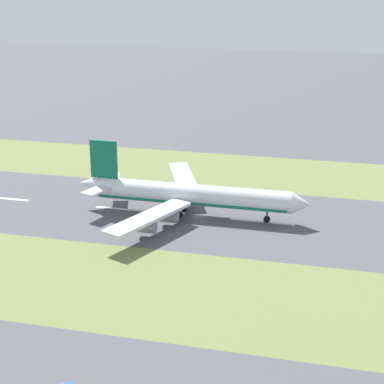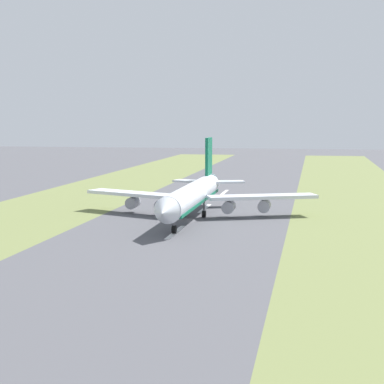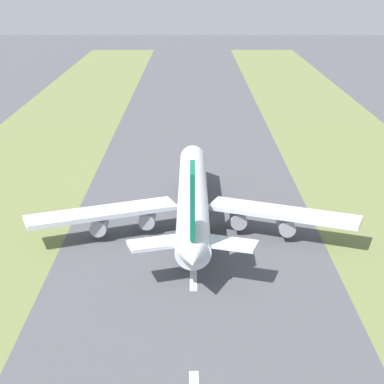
# 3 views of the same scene
# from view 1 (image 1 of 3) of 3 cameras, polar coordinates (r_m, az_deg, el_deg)

# --- Properties ---
(ground_plane) EXTENTS (800.00, 800.00, 0.00)m
(ground_plane) POSITION_cam_1_polar(r_m,az_deg,el_deg) (181.27, 0.69, -2.16)
(ground_plane) COLOR #4C4C51
(grass_median_west) EXTENTS (40.00, 600.00, 0.01)m
(grass_median_west) POSITION_cam_1_polar(r_m,az_deg,el_deg) (222.88, 3.38, 1.93)
(grass_median_west) COLOR olive
(grass_median_west) RESTS_ON ground
(grass_median_east) EXTENTS (40.00, 600.00, 0.01)m
(grass_median_east) POSITION_cam_1_polar(r_m,az_deg,el_deg) (141.74, -3.58, -8.57)
(grass_median_east) COLOR olive
(grass_median_east) RESTS_ON ground
(centreline_dash_near) EXTENTS (1.20, 18.00, 0.01)m
(centreline_dash_near) POSITION_cam_1_polar(r_m,az_deg,el_deg) (203.91, -16.59, -0.52)
(centreline_dash_near) COLOR silver
(centreline_dash_near) RESTS_ON ground
(centreline_dash_mid) EXTENTS (1.20, 18.00, 0.01)m
(centreline_dash_mid) POSITION_cam_1_polar(r_m,az_deg,el_deg) (187.31, -5.95, -1.54)
(centreline_dash_mid) COLOR silver
(centreline_dash_mid) RESTS_ON ground
(centreline_dash_far) EXTENTS (1.20, 18.00, 0.01)m
(centreline_dash_far) POSITION_cam_1_polar(r_m,az_deg,el_deg) (178.30, 6.25, -2.64)
(centreline_dash_far) COLOR silver
(centreline_dash_far) RESTS_ON ground
(airplane_main_jet) EXTENTS (64.14, 67.02, 20.20)m
(airplane_main_jet) POSITION_cam_1_polar(r_m,az_deg,el_deg) (180.19, -0.59, -0.25)
(airplane_main_jet) COLOR silver
(airplane_main_jet) RESTS_ON ground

